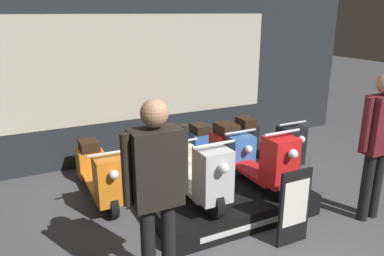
% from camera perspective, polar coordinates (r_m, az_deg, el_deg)
% --- Properties ---
extents(shop_wall_back, '(8.49, 0.09, 3.20)m').
position_cam_1_polar(shop_wall_back, '(6.30, -7.69, 9.54)').
color(shop_wall_back, '#23282D').
rests_on(shop_wall_back, ground_plane).
extents(display_platform, '(1.99, 1.58, 0.27)m').
position_cam_1_polar(display_platform, '(4.99, 4.20, -10.15)').
color(display_platform, black).
rests_on(display_platform, ground_plane).
extents(scooter_display_left, '(0.50, 1.68, 0.86)m').
position_cam_1_polar(scooter_display_left, '(4.59, -0.54, -5.90)').
color(scooter_display_left, black).
rests_on(scooter_display_left, display_platform).
extents(scooter_display_right, '(0.50, 1.68, 0.86)m').
position_cam_1_polar(scooter_display_right, '(5.02, 8.72, -4.05)').
color(scooter_display_right, black).
rests_on(scooter_display_right, display_platform).
extents(scooter_backrow_0, '(0.50, 1.68, 0.86)m').
position_cam_1_polar(scooter_backrow_0, '(5.26, -13.97, -6.54)').
color(scooter_backrow_0, black).
rests_on(scooter_backrow_0, ground_plane).
extents(scooter_backrow_1, '(0.50, 1.68, 0.86)m').
position_cam_1_polar(scooter_backrow_1, '(5.50, -4.50, -4.97)').
color(scooter_backrow_1, black).
rests_on(scooter_backrow_1, ground_plane).
extents(scooter_backrow_2, '(0.50, 1.68, 0.86)m').
position_cam_1_polar(scooter_backrow_2, '(5.88, 3.92, -3.45)').
color(scooter_backrow_2, black).
rests_on(scooter_backrow_2, ground_plane).
extents(scooter_backrow_3, '(0.50, 1.68, 0.86)m').
position_cam_1_polar(scooter_backrow_3, '(6.38, 11.16, -2.08)').
color(scooter_backrow_3, black).
rests_on(scooter_backrow_3, ground_plane).
extents(person_left_browsing, '(0.59, 0.24, 1.78)m').
position_cam_1_polar(person_left_browsing, '(3.20, -5.42, -8.27)').
color(person_left_browsing, black).
rests_on(person_left_browsing, ground_plane).
extents(person_right_browsing, '(0.54, 0.23, 1.79)m').
position_cam_1_polar(person_right_browsing, '(4.83, 26.57, -1.28)').
color(person_right_browsing, black).
rests_on(person_right_browsing, ground_plane).
extents(price_sign_board, '(0.39, 0.04, 0.86)m').
position_cam_1_polar(price_sign_board, '(4.22, 15.32, -11.59)').
color(price_sign_board, black).
rests_on(price_sign_board, ground_plane).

